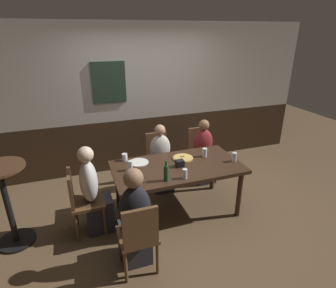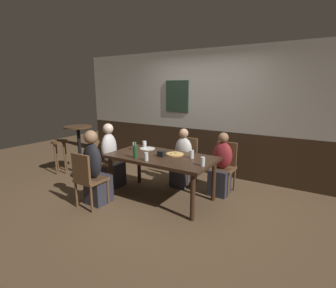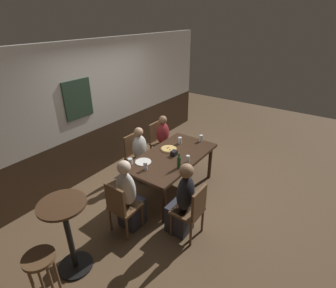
{
  "view_description": "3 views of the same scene",
  "coord_description": "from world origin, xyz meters",
  "px_view_note": "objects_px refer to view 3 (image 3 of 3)",
  "views": [
    {
      "loc": [
        -1.24,
        -3.11,
        2.44
      ],
      "look_at": [
        -0.11,
        0.06,
        1.05
      ],
      "focal_mm": 29.35,
      "sensor_mm": 36.0,
      "label": 1
    },
    {
      "loc": [
        2.21,
        -3.33,
        1.84
      ],
      "look_at": [
        0.16,
        -0.04,
        0.96
      ],
      "focal_mm": 27.12,
      "sensor_mm": 36.0,
      "label": 2
    },
    {
      "loc": [
        -3.32,
        -2.27,
        2.99
      ],
      "look_at": [
        0.03,
        0.1,
        0.93
      ],
      "focal_mm": 27.81,
      "sensor_mm": 36.0,
      "label": 3
    }
  ],
  "objects_px": {
    "person_left_near": "(183,204)",
    "plate_white_large": "(143,162)",
    "person_mid_far": "(142,158)",
    "condiment_caddy": "(174,153)",
    "chair_mid_far": "(135,154)",
    "beer_glass_half": "(145,166)",
    "tumbler_water": "(130,162)",
    "pint_glass_stout": "(180,141)",
    "dining_table": "(172,159)",
    "beer_glass_tall": "(201,139)",
    "side_bar_table": "(68,232)",
    "chair_right_far": "(159,140)",
    "chair_head_west": "(121,205)",
    "person_head_west": "(129,199)",
    "chair_left_near": "(192,209)",
    "beer_bottle_green": "(179,162)",
    "pizza": "(169,149)",
    "bar_stool": "(41,267)",
    "highball_clear": "(188,159)",
    "person_right_far": "(165,144)"
  },
  "relations": [
    {
      "from": "person_head_west",
      "to": "pizza",
      "type": "xyz_separation_m",
      "value": [
        1.28,
        0.18,
        0.25
      ]
    },
    {
      "from": "person_left_near",
      "to": "beer_bottle_green",
      "type": "height_order",
      "value": "person_left_near"
    },
    {
      "from": "chair_mid_far",
      "to": "beer_glass_tall",
      "type": "bearing_deg",
      "value": -51.88
    },
    {
      "from": "pint_glass_stout",
      "to": "bar_stool",
      "type": "bearing_deg",
      "value": -175.92
    },
    {
      "from": "chair_head_west",
      "to": "chair_right_far",
      "type": "bearing_deg",
      "value": 23.13
    },
    {
      "from": "chair_mid_far",
      "to": "beer_glass_half",
      "type": "bearing_deg",
      "value": -128.28
    },
    {
      "from": "tumbler_water",
      "to": "person_mid_far",
      "type": "bearing_deg",
      "value": 26.1
    },
    {
      "from": "dining_table",
      "to": "condiment_caddy",
      "type": "distance_m",
      "value": 0.13
    },
    {
      "from": "beer_bottle_green",
      "to": "tumbler_water",
      "type": "bearing_deg",
      "value": 116.86
    },
    {
      "from": "beer_glass_half",
      "to": "plate_white_large",
      "type": "relative_size",
      "value": 0.5
    },
    {
      "from": "dining_table",
      "to": "side_bar_table",
      "type": "bearing_deg",
      "value": 177.89
    },
    {
      "from": "dining_table",
      "to": "beer_bottle_green",
      "type": "bearing_deg",
      "value": -130.21
    },
    {
      "from": "chair_head_west",
      "to": "chair_left_near",
      "type": "bearing_deg",
      "value": -59.38
    },
    {
      "from": "chair_right_far",
      "to": "beer_bottle_green",
      "type": "distance_m",
      "value": 1.63
    },
    {
      "from": "chair_mid_far",
      "to": "highball_clear",
      "type": "height_order",
      "value": "chair_mid_far"
    },
    {
      "from": "beer_glass_half",
      "to": "beer_bottle_green",
      "type": "relative_size",
      "value": 0.5
    },
    {
      "from": "person_left_near",
      "to": "plate_white_large",
      "type": "xyz_separation_m",
      "value": [
        0.29,
        0.98,
        0.23
      ]
    },
    {
      "from": "tumbler_water",
      "to": "plate_white_large",
      "type": "height_order",
      "value": "tumbler_water"
    },
    {
      "from": "pint_glass_stout",
      "to": "person_left_near",
      "type": "bearing_deg",
      "value": -145.34
    },
    {
      "from": "highball_clear",
      "to": "side_bar_table",
      "type": "bearing_deg",
      "value": 168.28
    },
    {
      "from": "chair_right_far",
      "to": "beer_glass_half",
      "type": "bearing_deg",
      "value": -150.32
    },
    {
      "from": "person_mid_far",
      "to": "bar_stool",
      "type": "distance_m",
      "value": 2.68
    },
    {
      "from": "highball_clear",
      "to": "pint_glass_stout",
      "type": "xyz_separation_m",
      "value": [
        0.52,
        0.5,
        -0.0
      ]
    },
    {
      "from": "chair_head_west",
      "to": "person_head_west",
      "type": "xyz_separation_m",
      "value": [
        0.16,
        0.0,
        0.0
      ]
    },
    {
      "from": "chair_right_far",
      "to": "condiment_caddy",
      "type": "bearing_deg",
      "value": -129.39
    },
    {
      "from": "dining_table",
      "to": "plate_white_large",
      "type": "distance_m",
      "value": 0.55
    },
    {
      "from": "chair_left_near",
      "to": "beer_bottle_green",
      "type": "relative_size",
      "value": 3.28
    },
    {
      "from": "chair_left_near",
      "to": "highball_clear",
      "type": "xyz_separation_m",
      "value": [
        0.73,
        0.53,
        0.3
      ]
    },
    {
      "from": "chair_right_far",
      "to": "condiment_caddy",
      "type": "distance_m",
      "value": 1.21
    },
    {
      "from": "chair_head_west",
      "to": "side_bar_table",
      "type": "distance_m",
      "value": 0.83
    },
    {
      "from": "pizza",
      "to": "pint_glass_stout",
      "type": "height_order",
      "value": "pint_glass_stout"
    },
    {
      "from": "person_mid_far",
      "to": "condiment_caddy",
      "type": "relative_size",
      "value": 9.87
    },
    {
      "from": "chair_mid_far",
      "to": "person_right_far",
      "type": "bearing_deg",
      "value": -12.11
    },
    {
      "from": "person_mid_far",
      "to": "side_bar_table",
      "type": "relative_size",
      "value": 1.03
    },
    {
      "from": "person_left_near",
      "to": "person_right_far",
      "type": "distance_m",
      "value": 2.1
    },
    {
      "from": "chair_mid_far",
      "to": "highball_clear",
      "type": "relative_size",
      "value": 6.92
    },
    {
      "from": "beer_glass_tall",
      "to": "person_mid_far",
      "type": "bearing_deg",
      "value": 133.11
    },
    {
      "from": "beer_bottle_green",
      "to": "plate_white_large",
      "type": "height_order",
      "value": "beer_bottle_green"
    },
    {
      "from": "condiment_caddy",
      "to": "beer_glass_tall",
      "type": "bearing_deg",
      "value": -8.21
    },
    {
      "from": "dining_table",
      "to": "chair_mid_far",
      "type": "xyz_separation_m",
      "value": [
        0.0,
        0.88,
        -0.17
      ]
    },
    {
      "from": "side_bar_table",
      "to": "bar_stool",
      "type": "bearing_deg",
      "value": -161.57
    },
    {
      "from": "chair_left_near",
      "to": "pizza",
      "type": "distance_m",
      "value": 1.43
    },
    {
      "from": "dining_table",
      "to": "tumbler_water",
      "type": "bearing_deg",
      "value": 148.17
    },
    {
      "from": "person_left_near",
      "to": "plate_white_large",
      "type": "bearing_deg",
      "value": 73.29
    },
    {
      "from": "beer_glass_half",
      "to": "plate_white_large",
      "type": "bearing_deg",
      "value": 49.33
    },
    {
      "from": "chair_head_west",
      "to": "tumbler_water",
      "type": "relative_size",
      "value": 8.53
    },
    {
      "from": "chair_left_near",
      "to": "chair_head_west",
      "type": "distance_m",
      "value": 1.02
    },
    {
      "from": "chair_right_far",
      "to": "pizza",
      "type": "xyz_separation_m",
      "value": [
        -0.62,
        -0.7,
        0.26
      ]
    },
    {
      "from": "dining_table",
      "to": "chair_right_far",
      "type": "relative_size",
      "value": 1.99
    },
    {
      "from": "pizza",
      "to": "bar_stool",
      "type": "xyz_separation_m",
      "value": [
        -2.72,
        -0.25,
        -0.19
      ]
    }
  ]
}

